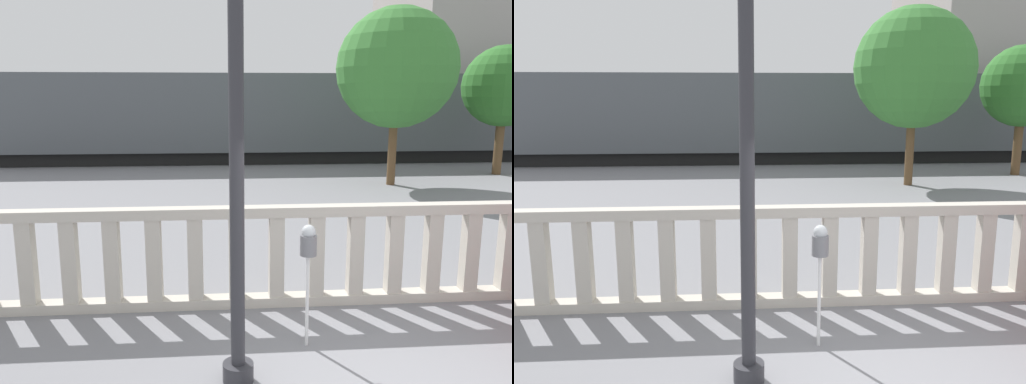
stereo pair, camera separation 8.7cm
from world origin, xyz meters
The scene contains 8 objects.
balustrade centered at (0.00, 2.53, 0.71)m, with size 12.47×0.24×1.41m.
lamppost centered at (-1.45, 0.65, 2.93)m, with size 0.32×0.32×5.83m.
parking_meter centered at (-0.61, 1.35, 1.19)m, with size 0.19×0.19×1.46m.
train_near centered at (1.31, 17.93, 1.98)m, with size 26.72×2.72×4.39m.
train_far centered at (3.25, 23.95, 1.89)m, with size 22.82×2.67×4.20m.
building_block centered at (12.05, 22.88, 4.74)m, with size 8.01×8.74×9.47m.
tree_left centered at (4.09, 11.77, 3.73)m, with size 3.79×3.79×5.63m.
tree_right centered at (8.78, 13.58, 3.20)m, with size 2.92×2.92×4.68m.
Camera 2 is at (-1.56, -4.01, 2.88)m, focal length 35.00 mm.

